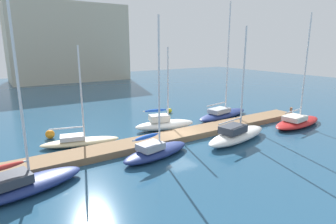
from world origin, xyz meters
The scene contains 13 objects.
ground_plane centered at (0.00, 0.00, 0.00)m, with size 120.00×120.00×0.00m, color navy.
dock_pier centered at (0.00, 0.00, 0.26)m, with size 30.07×2.36×0.52m, color #846647.
dock_piling_far_end centered at (14.63, -1.03, 0.61)m, with size 0.28×0.28×1.22m, color #846647.
sailboat_0 centered at (-12.96, -3.03, 0.57)m, with size 7.07×3.67×10.44m.
sailboat_1 centered at (-8.04, 3.04, 0.43)m, with size 6.52×3.15×8.11m.
sailboat_2 centered at (-4.05, -2.58, 0.56)m, with size 6.19×3.12×10.10m.
sailboat_3 centered at (0.20, 2.99, 0.62)m, with size 6.26×3.11×7.94m.
sailboat_4 centered at (3.67, -3.28, 0.61)m, with size 7.83×3.50×9.62m.
sailboat_5 centered at (8.23, 3.24, 0.55)m, with size 8.25×3.60×12.57m.
sailboat_6 centered at (12.30, -3.38, 0.51)m, with size 7.55×3.21×11.09m.
mooring_buoy_orange centered at (-9.76, 6.20, 0.40)m, with size 0.79×0.79×0.79m, color orange.
mooring_buoy_yellow centered at (4.47, 8.52, 0.28)m, with size 0.56×0.56×0.56m, color yellow.
harbor_building_distant centered at (2.85, 48.21, 8.43)m, with size 25.05×11.76×16.86m, color #BCB299.
Camera 1 is at (-13.92, -19.47, 8.16)m, focal length 30.13 mm.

